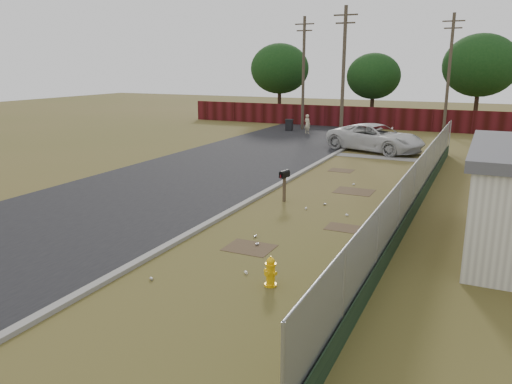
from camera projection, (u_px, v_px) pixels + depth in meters
The scene contains 12 objects.
ground at pixel (326, 208), 18.82m from camera, with size 120.00×120.00×0.00m, color brown.
street at pixel (255, 159), 28.66m from camera, with size 15.10×60.00×0.12m.
chainlink_fence at pixel (418, 190), 18.23m from camera, with size 0.10×27.06×2.02m.
privacy_fence at pixel (347, 117), 42.98m from camera, with size 30.00×0.12×1.80m, color #4E1015.
utility_poles at pixel (365, 72), 37.28m from camera, with size 12.60×8.24×9.00m.
horizon_trees at pixel (432, 73), 37.98m from camera, with size 33.32×31.94×7.78m.
fire_hydrant at pixel (270, 272), 12.15m from camera, with size 0.37×0.38×0.77m.
mailbox at pixel (284, 177), 19.52m from camera, with size 0.29×0.55×1.26m.
pickup_truck at pixel (376, 138), 31.03m from camera, with size 2.80×6.08×1.69m, color silver.
pedestrian at pixel (307, 124), 38.90m from camera, with size 0.55×0.36×1.51m, color beige.
trash_bin at pixel (289, 125), 40.79m from camera, with size 0.71×0.70×0.93m.
scattered_litter at pixel (290, 225), 16.78m from camera, with size 3.11×12.36×0.07m.
Camera 1 is at (5.29, -17.49, 5.27)m, focal length 35.00 mm.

